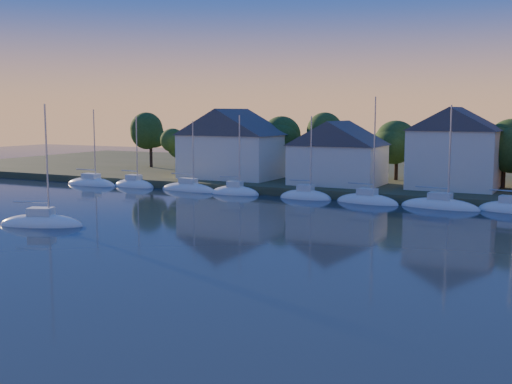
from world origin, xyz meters
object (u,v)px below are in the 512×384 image
Objects in this scene: clubhouse_centre at (338,152)px; drifting_sailboat_left at (41,225)px; clubhouse_west at (232,143)px; clubhouse_east at (454,147)px.

clubhouse_centre is 38.91m from drifting_sailboat_left.
clubhouse_west is 1.18× the size of clubhouse_centre.
clubhouse_west is at bearing -178.09° from clubhouse_east.
clubhouse_west is at bearing 176.42° from clubhouse_centre.
clubhouse_centre is (16.00, -1.00, -0.80)m from clubhouse_west.
clubhouse_centre is 14.17m from clubhouse_east.
clubhouse_centre is at bearing 45.34° from drifting_sailboat_left.
clubhouse_centre is at bearing -3.58° from clubhouse_west.
drifting_sailboat_left reaches higher than clubhouse_east.
clubhouse_centre is 0.96× the size of drifting_sailboat_left.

